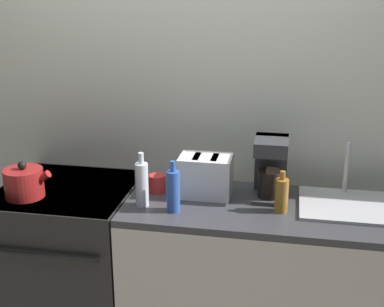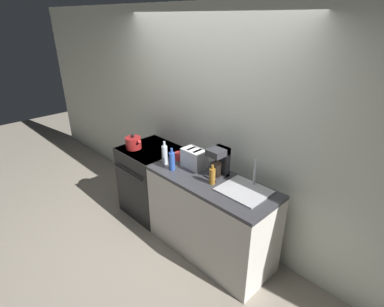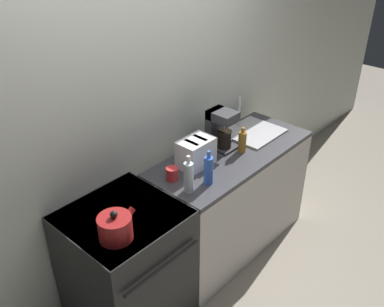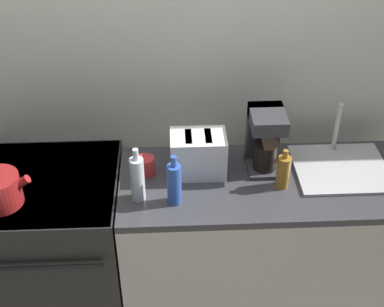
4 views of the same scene
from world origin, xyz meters
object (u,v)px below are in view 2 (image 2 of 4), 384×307
kettle (133,143)px  cup_red (179,156)px  bottle_blue (172,161)px  coffee_maker (219,161)px  stove (153,180)px  bottle_clear (165,155)px  toaster (194,158)px  bottle_amber (212,176)px

kettle → cup_red: 0.67m
bottle_blue → coffee_maker: bearing=30.8°
stove → bottle_clear: 0.74m
stove → toaster: bearing=3.4°
stove → toaster: toaster is taller
stove → bottle_blue: 0.85m
bottle_blue → stove: bearing=164.2°
stove → coffee_maker: bearing=4.6°
bottle_amber → stove: bearing=175.6°
toaster → bottle_amber: toaster is taller
bottle_blue → bottle_clear: (-0.16, 0.03, 0.01)m
kettle → bottle_blue: size_ratio=0.98×
kettle → bottle_clear: bearing=0.3°
stove → bottle_blue: size_ratio=3.67×
kettle → bottle_amber: size_ratio=1.21×
cup_red → coffee_maker: bearing=4.8°
kettle → toaster: bearing=12.0°
stove → cup_red: 0.70m
kettle → bottle_blue: 0.78m
bottle_clear → cup_red: size_ratio=2.95×
stove → bottle_amber: size_ratio=4.53×
bottle_blue → toaster: bearing=61.7°
coffee_maker → bottle_amber: bearing=-69.8°
coffee_maker → bottle_amber: (0.06, -0.17, -0.08)m
coffee_maker → bottle_blue: coffee_maker is taller
stove → bottle_blue: bottle_blue is taller
kettle → coffee_maker: bearing=10.8°
bottle_blue → cup_red: (-0.13, 0.21, -0.06)m
kettle → bottle_clear: bottle_clear is taller
bottle_clear → cup_red: bottle_clear is taller
kettle → bottle_amber: (1.28, 0.06, 0.01)m
coffee_maker → stove: bearing=-175.4°
bottle_blue → bottle_clear: 0.17m
kettle → bottle_clear: (0.61, 0.00, 0.04)m
toaster → coffee_maker: size_ratio=0.84×
kettle → toaster: size_ratio=0.94×
bottle_clear → stove: bearing=162.7°
toaster → bottle_clear: bearing=-146.4°
stove → kettle: 0.57m
bottle_blue → bottle_clear: bottle_clear is taller
coffee_maker → cup_red: bearing=-175.2°
cup_red → bottle_blue: bearing=-58.1°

